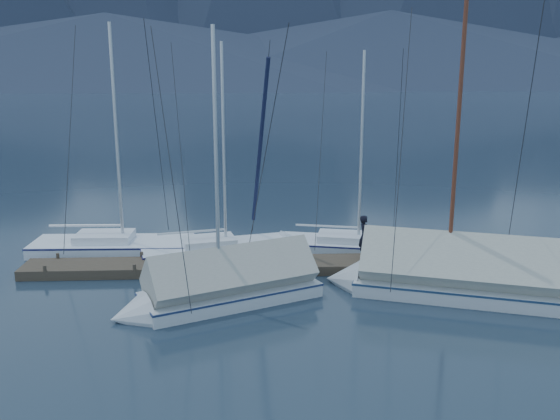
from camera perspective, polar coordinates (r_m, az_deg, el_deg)
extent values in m
plane|color=#14212F|center=(19.39, 0.30, -7.71)|extent=(1000.00, 1000.00, 0.00)
cone|color=#192133|center=(264.84, -16.31, 14.54)|extent=(416.00, 416.00, 30.00)
cone|color=#192133|center=(270.20, 10.51, 15.02)|extent=(390.00, 390.00, 32.00)
cube|color=#382D23|center=(21.21, 0.00, -5.34)|extent=(18.00, 1.50, 0.34)
cube|color=black|center=(21.83, -16.02, -5.94)|extent=(3.00, 1.30, 0.30)
cube|color=black|center=(21.28, 0.00, -5.91)|extent=(3.00, 1.30, 0.30)
cube|color=black|center=(22.38, 15.60, -5.43)|extent=(3.00, 1.30, 0.30)
cylinder|color=#382D23|center=(22.88, -20.59, -4.34)|extent=(0.12, 0.12, 0.35)
cylinder|color=#382D23|center=(21.62, -21.69, -5.45)|extent=(0.12, 0.12, 0.35)
cylinder|color=#382D23|center=(22.15, -13.16, -4.39)|extent=(0.12, 0.12, 0.35)
cylinder|color=#382D23|center=(20.85, -13.83, -5.56)|extent=(0.12, 0.12, 0.35)
cylinder|color=#382D23|center=(21.81, -5.36, -4.37)|extent=(0.12, 0.12, 0.35)
cylinder|color=#382D23|center=(20.49, -5.52, -5.56)|extent=(0.12, 0.12, 0.35)
cylinder|color=#382D23|center=(21.88, 2.53, -4.27)|extent=(0.12, 0.12, 0.35)
cylinder|color=#382D23|center=(20.56, 2.90, -5.44)|extent=(0.12, 0.12, 0.35)
cylinder|color=#382D23|center=(22.36, 10.22, -4.08)|extent=(0.12, 0.12, 0.35)
cylinder|color=#382D23|center=(21.07, 11.08, -5.21)|extent=(0.12, 0.12, 0.35)
cylinder|color=#382D23|center=(23.22, 17.47, -3.85)|extent=(0.12, 0.12, 0.35)
cylinder|color=#382D23|center=(21.98, 18.72, -4.91)|extent=(0.12, 0.12, 0.35)
cube|color=white|center=(24.18, -15.76, -3.61)|extent=(6.19, 2.19, 0.68)
cube|color=white|center=(24.27, -15.72, -4.31)|extent=(5.25, 1.25, 0.31)
cube|color=#1A1B4F|center=(24.10, -15.80, -2.96)|extent=(6.25, 2.22, 0.06)
cone|color=white|center=(23.56, -7.39, -3.66)|extent=(1.17, 1.99, 1.97)
cube|color=white|center=(24.13, -16.54, -2.49)|extent=(2.18, 1.48, 0.31)
cylinder|color=#B2B7BF|center=(23.22, -15.46, 6.91)|extent=(0.12, 0.12, 8.19)
cylinder|color=#B2B7BF|center=(24.21, -18.25, -1.43)|extent=(2.77, 0.16, 0.09)
cylinder|color=#26262B|center=(22.90, -11.71, 7.03)|extent=(0.10, 3.09, 8.20)
cube|color=silver|center=(23.06, -6.14, -4.02)|extent=(5.94, 3.18, 0.62)
cube|color=silver|center=(23.15, -6.12, -4.69)|extent=(4.92, 2.16, 0.28)
cube|color=#1F1A50|center=(22.98, -6.16, -3.39)|extent=(6.00, 3.21, 0.06)
cone|color=silver|center=(23.83, 1.58, -3.37)|extent=(1.44, 2.01, 1.81)
cube|color=silver|center=(22.88, -6.87, -3.00)|extent=(2.24, 1.75, 0.28)
cylinder|color=#B2B7BF|center=(22.26, -5.44, 6.14)|extent=(0.11, 0.11, 7.54)
cylinder|color=#B2B7BF|center=(22.67, -8.54, -2.09)|extent=(2.49, 0.69, 0.08)
cylinder|color=#26262B|center=(22.58, -1.90, 6.29)|extent=(0.70, 2.77, 7.55)
cube|color=silver|center=(23.61, 6.65, -3.63)|extent=(5.72, 3.00, 0.60)
cube|color=silver|center=(23.69, 6.63, -4.26)|extent=(4.74, 2.02, 0.27)
cube|color=#1B1B52|center=(23.54, 6.67, -3.04)|extent=(5.77, 3.03, 0.05)
cone|color=silver|center=(23.66, 14.26, -3.93)|extent=(1.37, 1.92, 1.74)
cube|color=silver|center=(23.51, 6.02, -2.58)|extent=(2.14, 1.67, 0.27)
cylinder|color=#B2B7BF|center=(22.77, 7.83, 5.84)|extent=(0.11, 0.11, 7.26)
cylinder|color=#B2B7BF|center=(23.45, 4.49, -1.56)|extent=(2.41, 0.63, 0.08)
cylinder|color=#26262B|center=(22.76, 11.28, 5.70)|extent=(0.64, 2.68, 7.27)
cube|color=silver|center=(19.81, 16.97, -7.46)|extent=(6.93, 4.30, 0.70)
cube|color=silver|center=(19.92, 16.91, -8.31)|extent=(5.67, 2.99, 0.32)
cube|color=navy|center=(19.71, 17.03, -6.65)|extent=(7.00, 4.34, 0.06)
cone|color=silver|center=(20.03, 6.16, -6.70)|extent=(1.81, 2.48, 2.23)
cylinder|color=#592819|center=(18.72, 16.62, 5.81)|extent=(0.13, 0.13, 8.43)
cylinder|color=#592819|center=(19.56, 20.26, -4.94)|extent=(2.81, 1.04, 0.09)
cylinder|color=#26262B|center=(18.77, 11.61, 6.11)|extent=(1.08, 3.12, 8.44)
cube|color=#A9AA9F|center=(19.56, 17.13, -5.35)|extent=(6.64, 4.23, 2.36)
cube|color=silver|center=(18.53, -4.71, -8.39)|extent=(5.74, 4.01, 0.64)
cube|color=silver|center=(18.64, -4.69, -9.22)|extent=(4.64, 2.88, 0.29)
cube|color=navy|center=(18.44, -4.72, -7.60)|extent=(5.79, 4.05, 0.06)
cone|color=silver|center=(17.67, -14.30, -9.89)|extent=(1.74, 2.13, 1.86)
cylinder|color=#B2B7BF|center=(17.29, -6.16, 4.43)|extent=(0.12, 0.12, 7.75)
cylinder|color=#B2B7BF|center=(18.59, -2.00, -5.32)|extent=(2.26, 1.09, 0.09)
cylinder|color=#26262B|center=(16.85, -10.46, 4.06)|extent=(1.15, 2.50, 7.75)
cube|color=#9F9E95|center=(18.29, -4.75, -6.33)|extent=(5.51, 3.93, 1.97)
imported|color=black|center=(21.55, 8.11, -2.53)|extent=(0.43, 0.60, 1.56)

